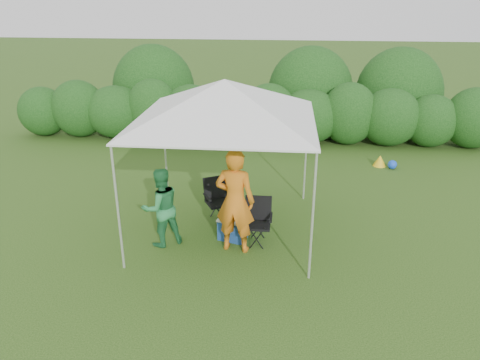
# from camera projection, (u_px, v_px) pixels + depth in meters

# --- Properties ---
(ground) EXTENTS (70.00, 70.00, 0.00)m
(ground) POSITION_uv_depth(u_px,v_px,m) (223.00, 241.00, 8.45)
(ground) COLOR #37591C
(hedge) EXTENTS (14.21, 1.53, 1.80)m
(hedge) POSITION_uv_depth(u_px,v_px,m) (250.00, 114.00, 13.65)
(hedge) COLOR #1F4E18
(hedge) RESTS_ON ground
(canopy) EXTENTS (3.10, 3.10, 2.83)m
(canopy) POSITION_uv_depth(u_px,v_px,m) (225.00, 101.00, 7.97)
(canopy) COLOR silver
(canopy) RESTS_ON ground
(chair_right) EXTENTS (0.52, 0.47, 0.83)m
(chair_right) POSITION_uv_depth(u_px,v_px,m) (258.00, 218.00, 8.29)
(chair_right) COLOR black
(chair_right) RESTS_ON ground
(chair_left) EXTENTS (0.65, 0.63, 0.84)m
(chair_left) POSITION_uv_depth(u_px,v_px,m) (218.00, 196.00, 9.13)
(chair_left) COLOR black
(chair_left) RESTS_ON ground
(man) EXTENTS (0.74, 0.54, 1.85)m
(man) POSITION_uv_depth(u_px,v_px,m) (235.00, 201.00, 7.86)
(man) COLOR orange
(man) RESTS_ON ground
(woman) EXTENTS (0.88, 0.85, 1.43)m
(woman) POSITION_uv_depth(u_px,v_px,m) (161.00, 207.00, 8.11)
(woman) COLOR #2B8448
(woman) RESTS_ON ground
(cooler) EXTENTS (0.57, 0.48, 0.41)m
(cooler) POSITION_uv_depth(u_px,v_px,m) (233.00, 228.00, 8.47)
(cooler) COLOR navy
(cooler) RESTS_ON ground
(bottle) EXTENTS (0.06, 0.06, 0.24)m
(bottle) POSITION_uv_depth(u_px,v_px,m) (236.00, 214.00, 8.30)
(bottle) COLOR #592D0C
(bottle) RESTS_ON cooler
(lawn_toy) EXTENTS (0.56, 0.47, 0.28)m
(lawn_toy) POSITION_uv_depth(u_px,v_px,m) (383.00, 162.00, 11.92)
(lawn_toy) COLOR yellow
(lawn_toy) RESTS_ON ground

